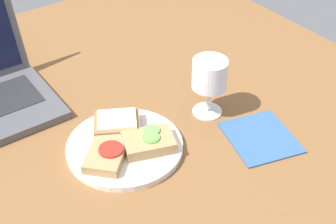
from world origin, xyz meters
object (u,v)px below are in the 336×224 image
at_px(sandwich_with_cheese, 117,124).
at_px(wine_glass, 209,76).
at_px(plate, 125,147).
at_px(sandwich_with_cucumber, 149,142).
at_px(sandwich_with_tomato, 107,154).
at_px(napkin, 260,137).

bearing_deg(sandwich_with_cheese, wine_glass, -13.90).
relative_size(plate, sandwich_with_cheese, 1.98).
height_order(plate, sandwich_with_cucumber, sandwich_with_cucumber).
height_order(sandwich_with_tomato, napkin, sandwich_with_tomato).
distance_m(sandwich_with_cheese, napkin, 0.31).
height_order(sandwich_with_cucumber, wine_glass, wine_glass).
relative_size(plate, sandwich_with_tomato, 1.91).
relative_size(sandwich_with_tomato, wine_glass, 0.92).
relative_size(sandwich_with_cucumber, wine_glass, 0.87).
height_order(sandwich_with_cucumber, sandwich_with_cheese, sandwich_with_cheese).
xyz_separation_m(plate, napkin, (0.26, -0.14, -0.01)).
bearing_deg(wine_glass, plate, 179.52).
bearing_deg(wine_glass, napkin, -75.13).
bearing_deg(sandwich_with_cucumber, wine_glass, 10.42).
height_order(sandwich_with_cheese, wine_glass, wine_glass).
distance_m(sandwich_with_cucumber, sandwich_with_tomato, 0.09).
bearing_deg(sandwich_with_cucumber, sandwich_with_cheese, 106.18).
xyz_separation_m(sandwich_with_cheese, sandwich_with_tomato, (-0.06, -0.06, -0.00)).
xyz_separation_m(plate, sandwich_with_cheese, (0.01, 0.05, 0.02)).
bearing_deg(napkin, sandwich_with_cucumber, 154.80).
distance_m(sandwich_with_tomato, napkin, 0.33).
distance_m(plate, sandwich_with_cucumber, 0.06).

